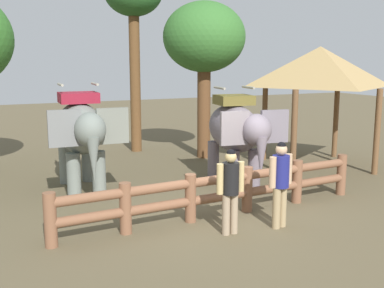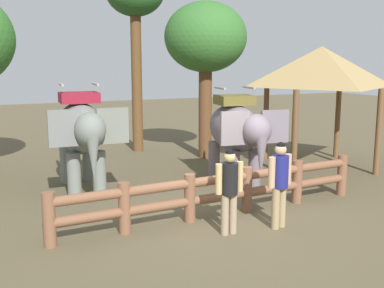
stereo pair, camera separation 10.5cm
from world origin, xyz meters
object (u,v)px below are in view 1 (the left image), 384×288
Objects in this scene: elephant_near_left at (81,131)px; elephant_center at (236,131)px; tourist_woman_in_black at (280,178)px; log_fence at (220,190)px; tree_back_center at (204,40)px; tourist_man_in_blue at (230,186)px; thatched_shelter at (320,68)px.

elephant_near_left is 4.13m from elephant_center.
elephant_center is at bearing 75.84° from tourist_woman_in_black.
log_fence is 1.40× the size of tree_back_center.
log_fence is at bearing 72.89° from tourist_man_in_blue.
thatched_shelter reaches higher than log_fence.
tourist_man_in_blue is (-1.93, -3.12, -0.53)m from elephant_center.
tree_back_center reaches higher than tourist_woman_in_black.
elephant_center is 3.70m from tourist_man_in_blue.
tourist_woman_in_black is at bearing -136.16° from thatched_shelter.
thatched_shelter reaches higher than elephant_near_left.
thatched_shelter is at bearing 30.76° from log_fence.
tree_back_center is at bearing 28.04° from elephant_near_left.
thatched_shelter is at bearing 36.78° from tourist_man_in_blue.
log_fence is at bearing -55.43° from elephant_near_left.
tourist_woman_in_black is at bearing -103.70° from tree_back_center.
tourist_woman_in_black is 0.42× the size of thatched_shelter.
elephant_near_left is 7.68m from thatched_shelter.
tree_back_center is at bearing 76.68° from elephant_center.
log_fence is 4.20m from elephant_near_left.
thatched_shelter is 4.01m from tree_back_center.
log_fence is 1.45m from tourist_woman_in_black.
tree_back_center reaches higher than elephant_center.
tree_back_center is (-2.67, 2.84, 0.93)m from thatched_shelter.
tourist_woman_in_black is (-0.81, -3.22, -0.49)m from elephant_center.
elephant_near_left is 0.61× the size of tree_back_center.
log_fence is 2.29× the size of elephant_near_left.
tourist_man_in_blue is at bearing -143.22° from thatched_shelter.
elephant_near_left is 1.03× the size of elephant_center.
tree_back_center is (2.52, 5.93, 3.51)m from log_fence.
elephant_center reaches higher than tourist_man_in_blue.
tourist_man_in_blue is at bearing 174.83° from tourist_woman_in_black.
log_fence is at bearing -113.03° from tree_back_center.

